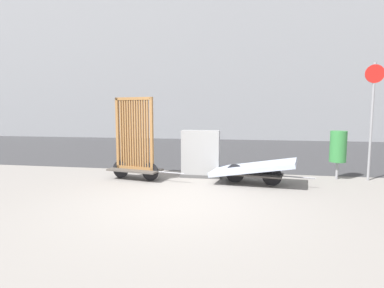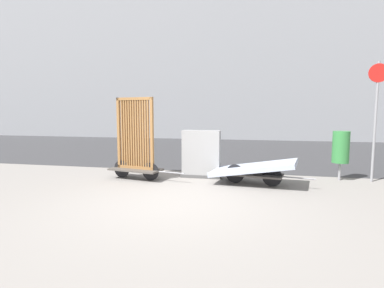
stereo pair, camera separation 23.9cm
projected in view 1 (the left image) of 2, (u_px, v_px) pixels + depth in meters
ground_plane at (176, 202)px, 5.71m from camera, size 60.00×60.00×0.00m
road_strip at (216, 150)px, 13.72m from camera, size 56.00×10.35×0.01m
building_facade at (227, 58)px, 20.18m from camera, size 48.00×4.00×10.67m
bike_cart_with_bedframe at (135, 149)px, 7.57m from camera, size 2.07×0.84×2.08m
bike_cart_with_mattress at (253, 169)px, 7.11m from camera, size 2.41×1.38×0.63m
utility_cabinet at (201, 155)px, 7.89m from camera, size 1.04×0.41×1.24m
trash_bin at (338, 147)px, 7.60m from camera, size 0.40×0.40×1.24m
sign_post at (372, 109)px, 7.36m from camera, size 0.45×0.06×2.91m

